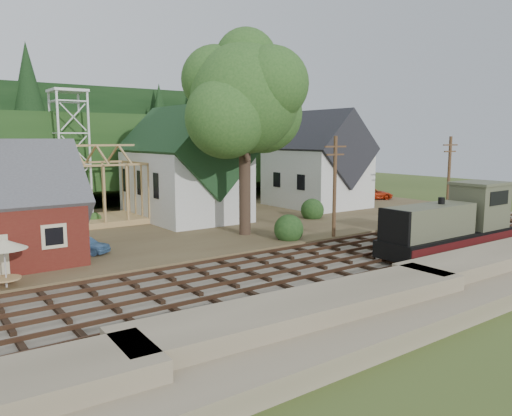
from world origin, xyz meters
TOP-DOWN VIEW (x-y plane):
  - ground at (0.00, 0.00)m, footprint 140.00×140.00m
  - embankment at (0.00, -8.50)m, footprint 64.00×5.00m
  - railroad_bed at (0.00, 0.00)m, footprint 64.00×11.00m
  - village_flat at (0.00, 18.00)m, footprint 64.00×26.00m
  - hillside at (0.00, 42.00)m, footprint 70.00×28.96m
  - ridge at (0.00, 58.00)m, footprint 80.00×20.00m
  - church at (2.00, 19.68)m, footprint 8.40×15.17m
  - farmhouse at (18.00, 19.00)m, footprint 8.40×10.80m
  - timber_frame at (-6.00, 22.00)m, footprint 8.20×6.20m
  - lattice_tower at (-6.00, 28.00)m, footprint 3.20×3.20m
  - big_tree at (2.17, 10.08)m, footprint 10.90×8.40m
  - telegraph_pole_near at (7.00, 5.20)m, footprint 2.20×0.28m
  - telegraph_pole_far at (22.00, 5.20)m, footprint 2.20×0.28m
  - locomotive at (9.90, -3.00)m, footprint 11.56×2.89m
  - car_blue at (-10.31, 10.90)m, footprint 3.19×3.63m
  - car_red at (28.00, 19.29)m, footprint 5.28×4.35m
  - patio_set at (-15.91, 5.59)m, footprint 2.25×2.25m

SIDE VIEW (x-z plane):
  - ground at x=0.00m, z-range 0.00..0.00m
  - embankment at x=0.00m, z-range -0.80..0.80m
  - hillside at x=0.00m, z-range -6.37..6.37m
  - ridge at x=0.00m, z-range -6.00..6.00m
  - railroad_bed at x=0.00m, z-range 0.00..0.16m
  - village_flat at x=0.00m, z-range 0.00..0.30m
  - car_blue at x=-10.31m, z-range 0.30..1.49m
  - car_red at x=28.00m, z-range 0.30..1.64m
  - locomotive at x=9.90m, z-range -0.25..4.38m
  - patio_set at x=-15.91m, z-range 1.18..3.68m
  - timber_frame at x=-6.00m, z-range -0.23..6.76m
  - telegraph_pole_near at x=7.00m, z-range 0.25..8.25m
  - telegraph_pole_far at x=22.00m, z-range 0.25..8.25m
  - farmhouse at x=18.00m, z-range -0.43..10.17m
  - church at x=2.00m, z-range -1.32..11.68m
  - lattice_tower at x=-6.00m, z-range 3.97..16.10m
  - big_tree at x=2.17m, z-range 2.87..17.57m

